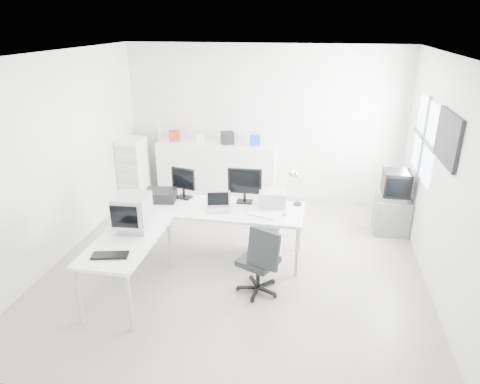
% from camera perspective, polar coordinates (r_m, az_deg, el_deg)
% --- Properties ---
extents(floor, '(5.00, 5.00, 0.01)m').
position_cam_1_polar(floor, '(6.08, -0.35, -9.47)').
color(floor, '#B9B4A6').
rests_on(floor, ground).
extents(ceiling, '(5.00, 5.00, 0.01)m').
position_cam_1_polar(ceiling, '(5.19, -0.42, 17.88)').
color(ceiling, white).
rests_on(ceiling, back_wall).
extents(back_wall, '(5.00, 0.02, 2.80)m').
position_cam_1_polar(back_wall, '(7.85, 3.11, 8.97)').
color(back_wall, white).
rests_on(back_wall, floor).
extents(left_wall, '(0.02, 5.00, 2.80)m').
position_cam_1_polar(left_wall, '(6.41, -22.96, 4.19)').
color(left_wall, white).
rests_on(left_wall, floor).
extents(right_wall, '(0.02, 5.00, 2.80)m').
position_cam_1_polar(right_wall, '(5.59, 25.65, 1.27)').
color(right_wall, white).
rests_on(right_wall, floor).
extents(window, '(0.02, 1.20, 1.10)m').
position_cam_1_polar(window, '(6.65, 23.38, 6.52)').
color(window, white).
rests_on(window, right_wall).
extents(wall_picture, '(0.04, 0.90, 0.60)m').
position_cam_1_polar(wall_picture, '(5.54, 25.96, 6.49)').
color(wall_picture, black).
rests_on(wall_picture, right_wall).
extents(main_desk, '(2.40, 0.80, 0.75)m').
position_cam_1_polar(main_desk, '(6.11, -3.04, -5.26)').
color(main_desk, silver).
rests_on(main_desk, floor).
extents(side_desk, '(0.70, 1.40, 0.75)m').
position_cam_1_polar(side_desk, '(5.47, -14.60, -9.57)').
color(side_desk, silver).
rests_on(side_desk, floor).
extents(drawer_pedestal, '(0.40, 0.50, 0.60)m').
position_cam_1_polar(drawer_pedestal, '(6.08, 3.55, -6.23)').
color(drawer_pedestal, silver).
rests_on(drawer_pedestal, floor).
extents(inkjet_printer, '(0.47, 0.39, 0.15)m').
position_cam_1_polar(inkjet_printer, '(6.25, -10.52, -0.43)').
color(inkjet_printer, black).
rests_on(inkjet_printer, main_desk).
extents(lcd_monitor_small, '(0.41, 0.30, 0.46)m').
position_cam_1_polar(lcd_monitor_small, '(6.23, -7.55, 1.22)').
color(lcd_monitor_small, black).
rests_on(lcd_monitor_small, main_desk).
extents(lcd_monitor_large, '(0.49, 0.20, 0.50)m').
position_cam_1_polar(lcd_monitor_large, '(6.01, 0.63, 0.83)').
color(lcd_monitor_large, black).
rests_on(lcd_monitor_large, main_desk).
extents(laptop, '(0.37, 0.37, 0.20)m').
position_cam_1_polar(laptop, '(5.81, -2.89, -1.59)').
color(laptop, '#B7B7BA').
rests_on(laptop, main_desk).
extents(white_keyboard, '(0.46, 0.26, 0.02)m').
position_cam_1_polar(white_keyboard, '(5.70, 2.90, -3.07)').
color(white_keyboard, silver).
rests_on(white_keyboard, main_desk).
extents(white_mouse, '(0.07, 0.07, 0.07)m').
position_cam_1_polar(white_mouse, '(5.71, 5.96, -2.86)').
color(white_mouse, silver).
rests_on(white_mouse, main_desk).
extents(laser_printer, '(0.40, 0.36, 0.21)m').
position_cam_1_polar(laser_printer, '(5.99, 4.35, -0.81)').
color(laser_printer, '#B0B0B0').
rests_on(laser_printer, main_desk).
extents(desk_lamp, '(0.16, 0.16, 0.45)m').
position_cam_1_polar(desk_lamp, '(5.99, 7.80, 0.31)').
color(desk_lamp, silver).
rests_on(desk_lamp, main_desk).
extents(crt_monitor, '(0.41, 0.41, 0.44)m').
position_cam_1_polar(crt_monitor, '(5.39, -14.12, -2.84)').
color(crt_monitor, '#B7B7BA').
rests_on(crt_monitor, side_desk).
extents(black_keyboard, '(0.42, 0.24, 0.03)m').
position_cam_1_polar(black_keyboard, '(4.97, -16.92, -8.08)').
color(black_keyboard, black).
rests_on(black_keyboard, side_desk).
extents(office_chair, '(0.72, 0.72, 0.95)m').
position_cam_1_polar(office_chair, '(5.28, 2.47, -8.78)').
color(office_chair, '#282B2E').
rests_on(office_chair, floor).
extents(tv_cabinet, '(0.53, 0.43, 0.58)m').
position_cam_1_polar(tv_cabinet, '(7.17, 19.54, -3.04)').
color(tv_cabinet, slate).
rests_on(tv_cabinet, floor).
extents(crt_tv, '(0.50, 0.48, 0.45)m').
position_cam_1_polar(crt_tv, '(6.98, 20.07, 0.78)').
color(crt_tv, black).
rests_on(crt_tv, tv_cabinet).
extents(sideboard, '(2.17, 0.54, 1.08)m').
position_cam_1_polar(sideboard, '(7.99, -3.03, 2.79)').
color(sideboard, silver).
rests_on(sideboard, floor).
extents(clutter_box_a, '(0.24, 0.23, 0.19)m').
position_cam_1_polar(clutter_box_a, '(8.02, -8.74, 7.40)').
color(clutter_box_a, '#AE2518').
rests_on(clutter_box_a, sideboard).
extents(clutter_box_b, '(0.17, 0.15, 0.15)m').
position_cam_1_polar(clutter_box_b, '(7.88, -5.26, 7.14)').
color(clutter_box_b, silver).
rests_on(clutter_box_b, sideboard).
extents(clutter_box_c, '(0.28, 0.27, 0.22)m').
position_cam_1_polar(clutter_box_c, '(7.75, -1.68, 7.24)').
color(clutter_box_c, black).
rests_on(clutter_box_c, sideboard).
extents(clutter_box_d, '(0.20, 0.19, 0.17)m').
position_cam_1_polar(clutter_box_d, '(7.67, 2.00, 6.91)').
color(clutter_box_d, '#1842AE').
rests_on(clutter_box_d, sideboard).
extents(clutter_bottle, '(0.07, 0.07, 0.22)m').
position_cam_1_polar(clutter_bottle, '(8.15, -10.67, 7.63)').
color(clutter_bottle, silver).
rests_on(clutter_bottle, sideboard).
extents(filing_cabinet, '(0.42, 0.50, 1.20)m').
position_cam_1_polar(filing_cabinet, '(8.05, -14.02, 2.74)').
color(filing_cabinet, silver).
rests_on(filing_cabinet, floor).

